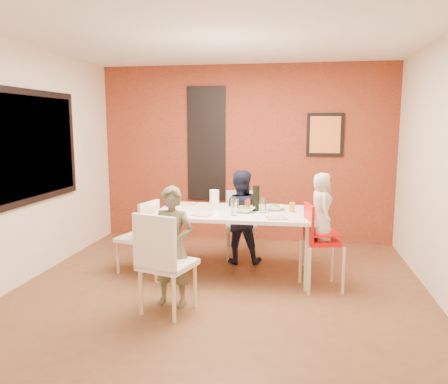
% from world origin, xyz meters
% --- Properties ---
extents(ground, '(4.50, 4.50, 0.00)m').
position_xyz_m(ground, '(0.00, 0.00, 0.00)').
color(ground, brown).
rests_on(ground, ground).
extents(ceiling, '(4.50, 4.50, 0.02)m').
position_xyz_m(ceiling, '(0.00, 0.00, 2.70)').
color(ceiling, white).
rests_on(ceiling, wall_back).
extents(wall_back, '(4.50, 0.02, 2.70)m').
position_xyz_m(wall_back, '(0.00, 2.25, 1.35)').
color(wall_back, '#EFE1C6').
rests_on(wall_back, ground).
extents(wall_front, '(4.50, 0.02, 2.70)m').
position_xyz_m(wall_front, '(0.00, -2.25, 1.35)').
color(wall_front, '#EFE1C6').
rests_on(wall_front, ground).
extents(wall_left, '(0.02, 4.50, 2.70)m').
position_xyz_m(wall_left, '(-2.25, 0.00, 1.35)').
color(wall_left, '#EFE1C6').
rests_on(wall_left, ground).
extents(brick_accent_wall, '(4.50, 0.02, 2.70)m').
position_xyz_m(brick_accent_wall, '(0.00, 2.23, 1.35)').
color(brick_accent_wall, maroon).
rests_on(brick_accent_wall, ground).
extents(picture_window_frame, '(0.05, 1.70, 1.30)m').
position_xyz_m(picture_window_frame, '(-2.22, 0.20, 1.55)').
color(picture_window_frame, black).
rests_on(picture_window_frame, wall_left).
extents(picture_window_pane, '(0.02, 1.55, 1.15)m').
position_xyz_m(picture_window_pane, '(-2.21, 0.20, 1.55)').
color(picture_window_pane, black).
rests_on(picture_window_pane, wall_left).
extents(glassblock_strip, '(0.55, 0.03, 1.70)m').
position_xyz_m(glassblock_strip, '(-0.60, 2.21, 1.50)').
color(glassblock_strip, silver).
rests_on(glassblock_strip, wall_back).
extents(glassblock_surround, '(0.60, 0.03, 1.76)m').
position_xyz_m(glassblock_surround, '(-0.60, 2.21, 1.50)').
color(glassblock_surround, black).
rests_on(glassblock_surround, wall_back).
extents(art_print_frame, '(0.54, 0.03, 0.64)m').
position_xyz_m(art_print_frame, '(1.20, 2.21, 1.65)').
color(art_print_frame, black).
rests_on(art_print_frame, wall_back).
extents(art_print_canvas, '(0.44, 0.01, 0.54)m').
position_xyz_m(art_print_canvas, '(1.20, 2.19, 1.65)').
color(art_print_canvas, '#F89D37').
rests_on(art_print_canvas, wall_back).
extents(dining_table, '(1.87, 1.05, 0.78)m').
position_xyz_m(dining_table, '(0.09, 0.60, 0.71)').
color(dining_table, white).
rests_on(dining_table, ground).
extents(chair_near, '(0.57, 0.57, 0.99)m').
position_xyz_m(chair_near, '(-0.43, -0.67, 0.55)').
color(chair_near, white).
rests_on(chair_near, ground).
extents(chair_far, '(0.46, 0.46, 0.90)m').
position_xyz_m(chair_far, '(0.07, 1.30, 0.50)').
color(chair_far, beige).
rests_on(chair_far, ground).
extents(chair_left, '(0.50, 0.50, 0.89)m').
position_xyz_m(chair_left, '(-1.04, 0.46, 0.50)').
color(chair_left, white).
rests_on(chair_left, ground).
extents(high_chair, '(0.48, 0.48, 0.95)m').
position_xyz_m(high_chair, '(1.05, 0.26, 0.57)').
color(high_chair, red).
rests_on(high_chair, ground).
extents(child_near, '(0.46, 0.33, 1.20)m').
position_xyz_m(child_near, '(-0.40, -0.42, 0.60)').
color(child_near, brown).
rests_on(child_near, ground).
extents(child_far, '(0.63, 0.51, 1.22)m').
position_xyz_m(child_far, '(0.08, 1.06, 0.61)').
color(child_far, black).
rests_on(child_far, ground).
extents(toddler, '(0.29, 0.39, 0.73)m').
position_xyz_m(toddler, '(1.07, 0.28, 0.93)').
color(toddler, beige).
rests_on(toddler, high_chair).
extents(plate_near_left, '(0.26, 0.26, 0.01)m').
position_xyz_m(plate_near_left, '(-0.26, 0.31, 0.78)').
color(plate_near_left, white).
rests_on(plate_near_left, dining_table).
extents(plate_far_mid, '(0.28, 0.28, 0.01)m').
position_xyz_m(plate_far_mid, '(0.17, 0.89, 0.78)').
color(plate_far_mid, white).
rests_on(plate_far_mid, dining_table).
extents(plate_near_right, '(0.27, 0.27, 0.01)m').
position_xyz_m(plate_near_right, '(0.59, 0.28, 0.78)').
color(plate_near_right, silver).
rests_on(plate_near_right, dining_table).
extents(plate_far_left, '(0.24, 0.24, 0.01)m').
position_xyz_m(plate_far_left, '(-0.59, 0.95, 0.78)').
color(plate_far_left, silver).
rests_on(plate_far_left, dining_table).
extents(salad_bowl_a, '(0.30, 0.30, 0.06)m').
position_xyz_m(salad_bowl_a, '(0.20, 0.55, 0.80)').
color(salad_bowl_a, white).
rests_on(salad_bowl_a, dining_table).
extents(salad_bowl_b, '(0.23, 0.23, 0.06)m').
position_xyz_m(salad_bowl_b, '(0.55, 0.74, 0.80)').
color(salad_bowl_b, white).
rests_on(salad_bowl_b, dining_table).
extents(wine_bottle, '(0.08, 0.08, 0.31)m').
position_xyz_m(wine_bottle, '(0.33, 0.65, 0.93)').
color(wine_bottle, black).
rests_on(wine_bottle, dining_table).
extents(wine_glass_a, '(0.07, 0.07, 0.20)m').
position_xyz_m(wine_glass_a, '(0.11, 0.34, 0.87)').
color(wine_glass_a, silver).
rests_on(wine_glass_a, dining_table).
extents(wine_glass_b, '(0.06, 0.06, 0.18)m').
position_xyz_m(wine_glass_b, '(0.42, 0.54, 0.87)').
color(wine_glass_b, white).
rests_on(wine_glass_b, dining_table).
extents(paper_towel_roll, '(0.11, 0.11, 0.25)m').
position_xyz_m(paper_towel_roll, '(-0.17, 0.59, 0.90)').
color(paper_towel_roll, white).
rests_on(paper_towel_roll, dining_table).
extents(condiment_red, '(0.04, 0.04, 0.15)m').
position_xyz_m(condiment_red, '(0.25, 0.59, 0.85)').
color(condiment_red, red).
rests_on(condiment_red, dining_table).
extents(condiment_green, '(0.03, 0.03, 0.13)m').
position_xyz_m(condiment_green, '(0.21, 0.63, 0.84)').
color(condiment_green, '#337025').
rests_on(condiment_green, dining_table).
extents(condiment_brown, '(0.04, 0.04, 0.15)m').
position_xyz_m(condiment_brown, '(0.11, 0.60, 0.85)').
color(condiment_brown, brown).
rests_on(condiment_brown, dining_table).
extents(sippy_cup, '(0.07, 0.07, 0.11)m').
position_xyz_m(sippy_cup, '(0.76, 0.66, 0.83)').
color(sippy_cup, orange).
rests_on(sippy_cup, dining_table).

